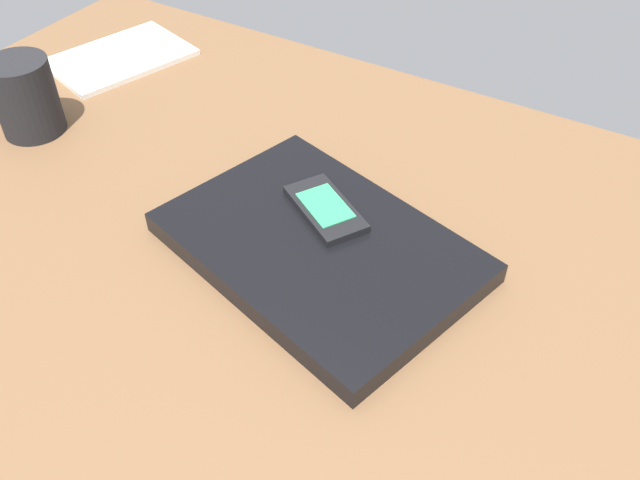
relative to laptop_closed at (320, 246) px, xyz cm
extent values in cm
cube|color=brown|center=(-6.60, -0.22, -2.69)|extent=(120.00, 80.00, 3.00)
cube|color=black|center=(0.00, 0.00, 0.00)|extent=(36.65, 29.87, 2.38)
cube|color=black|center=(-1.61, 3.81, 1.63)|extent=(11.57, 9.78, 0.88)
cube|color=#33A566|center=(-1.61, 3.81, 2.14)|extent=(7.60, 6.78, 0.14)
cube|color=white|center=(-48.18, 21.02, -0.79)|extent=(18.84, 23.08, 0.80)
cylinder|color=black|center=(-44.43, 1.01, 3.77)|extent=(7.94, 7.94, 9.92)
camera|label=1|loc=(26.92, -44.96, 49.32)|focal=38.24mm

